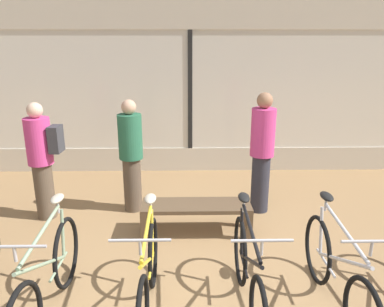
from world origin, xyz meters
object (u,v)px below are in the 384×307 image
(bicycle_center_right, at_px, (248,276))
(customer_by_window, at_px, (131,154))
(bicycle_center_left, at_px, (149,277))
(bicycle_left, at_px, (48,280))
(customer_near_rack, at_px, (262,151))
(bicycle_right, at_px, (337,275))
(display_bench, at_px, (196,209))
(customer_mid_floor, at_px, (42,158))

(bicycle_center_right, xyz_separation_m, customer_by_window, (-1.34, 2.24, 0.47))
(bicycle_center_left, bearing_deg, customer_by_window, 101.21)
(bicycle_left, relative_size, customer_near_rack, 1.02)
(bicycle_center_left, relative_size, bicycle_center_right, 0.98)
(bicycle_center_right, relative_size, bicycle_right, 0.98)
(bicycle_center_left, bearing_deg, display_bench, 72.58)
(customer_by_window, height_order, customer_mid_floor, customer_mid_floor)
(display_bench, height_order, customer_near_rack, customer_near_rack)
(display_bench, height_order, customer_by_window, customer_by_window)
(bicycle_center_left, distance_m, bicycle_center_right, 0.90)
(bicycle_right, distance_m, display_bench, 1.95)
(bicycle_left, distance_m, bicycle_center_left, 0.88)
(bicycle_center_left, relative_size, customer_by_window, 1.02)
(bicycle_center_right, bearing_deg, bicycle_right, -0.73)
(bicycle_center_right, distance_m, bicycle_right, 0.80)
(bicycle_right, xyz_separation_m, customer_near_rack, (-0.28, 2.19, 0.53))
(bicycle_left, distance_m, customer_mid_floor, 2.23)
(bicycle_center_right, relative_size, display_bench, 1.23)
(bicycle_center_left, relative_size, customer_mid_floor, 1.02)
(bicycle_left, height_order, customer_by_window, customer_by_window)
(display_bench, bearing_deg, bicycle_right, -50.92)
(bicycle_center_right, xyz_separation_m, customer_mid_floor, (-2.52, 2.01, 0.49))
(bicycle_center_left, xyz_separation_m, bicycle_right, (1.70, -0.01, -0.00))
(display_bench, xyz_separation_m, customer_near_rack, (0.95, 0.68, 0.58))
(bicycle_left, bearing_deg, bicycle_center_left, 2.57)
(bicycle_left, bearing_deg, customer_near_rack, 43.91)
(bicycle_center_left, height_order, customer_near_rack, customer_near_rack)
(display_bench, xyz_separation_m, customer_mid_floor, (-2.09, 0.51, 0.54))
(bicycle_center_right, relative_size, customer_by_window, 1.04)
(bicycle_right, distance_m, customer_by_window, 3.14)
(bicycle_left, height_order, display_bench, bicycle_left)
(bicycle_right, height_order, display_bench, bicycle_right)
(customer_mid_floor, bearing_deg, bicycle_left, -70.06)
(customer_near_rack, bearing_deg, bicycle_center_left, -123.14)
(bicycle_left, height_order, bicycle_center_left, bicycle_left)
(bicycle_center_left, distance_m, customer_by_window, 2.33)
(bicycle_right, xyz_separation_m, display_bench, (-1.23, 1.51, -0.05))
(bicycle_center_right, height_order, display_bench, bicycle_center_right)
(display_bench, distance_m, customer_near_rack, 1.30)
(bicycle_left, xyz_separation_m, customer_mid_floor, (-0.74, 2.05, 0.49))
(bicycle_center_left, distance_m, customer_mid_floor, 2.63)
(bicycle_left, relative_size, customer_by_window, 1.08)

